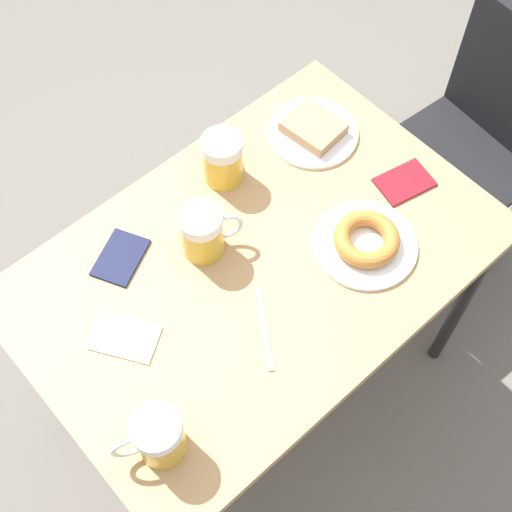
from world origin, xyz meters
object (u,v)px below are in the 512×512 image
(chair, at_px, (480,133))
(plate_with_cake, at_px, (313,130))
(fork, at_px, (265,329))
(passport_near_edge, at_px, (404,182))
(plate_with_donut, at_px, (366,241))
(passport_far_edge, at_px, (120,257))
(beer_mug_right, at_px, (222,158))
(napkin_folded, at_px, (125,338))
(beer_mug_left, at_px, (158,437))
(beer_mug_center, at_px, (203,232))

(chair, relative_size, plate_with_cake, 3.87)
(fork, height_order, passport_near_edge, passport_near_edge)
(fork, bearing_deg, passport_near_edge, 96.74)
(plate_with_donut, bearing_deg, chair, 100.29)
(plate_with_cake, bearing_deg, fork, -54.96)
(fork, relative_size, passport_far_edge, 1.06)
(beer_mug_right, distance_m, passport_near_edge, 0.43)
(passport_far_edge, bearing_deg, napkin_folded, -33.61)
(chair, height_order, napkin_folded, chair)
(beer_mug_left, bearing_deg, passport_near_edge, 97.66)
(passport_far_edge, bearing_deg, beer_mug_center, 56.35)
(beer_mug_center, bearing_deg, plate_with_cake, 100.21)
(beer_mug_right, bearing_deg, beer_mug_center, -52.28)
(chair, distance_m, beer_mug_right, 0.84)
(beer_mug_left, relative_size, passport_far_edge, 0.88)
(beer_mug_left, distance_m, passport_far_edge, 0.43)
(chair, relative_size, passport_far_edge, 5.60)
(passport_near_edge, height_order, passport_far_edge, same)
(chair, bearing_deg, napkin_folded, -87.98)
(fork, distance_m, passport_near_edge, 0.49)
(passport_far_edge, bearing_deg, plate_with_donut, 51.50)
(plate_with_donut, distance_m, napkin_folded, 0.55)
(napkin_folded, distance_m, fork, 0.29)
(beer_mug_center, bearing_deg, passport_far_edge, -123.65)
(beer_mug_right, bearing_deg, chair, 72.24)
(beer_mug_right, bearing_deg, plate_with_cake, 78.00)
(plate_with_cake, distance_m, napkin_folded, 0.68)
(beer_mug_right, height_order, napkin_folded, beer_mug_right)
(beer_mug_right, distance_m, napkin_folded, 0.46)
(fork, bearing_deg, beer_mug_right, 151.52)
(chair, bearing_deg, passport_near_edge, -77.60)
(plate_with_cake, xyz_separation_m, beer_mug_right, (-0.05, -0.24, 0.05))
(beer_mug_center, height_order, fork, beer_mug_center)
(beer_mug_left, relative_size, napkin_folded, 0.85)
(beer_mug_center, relative_size, fork, 0.81)
(chair, height_order, passport_far_edge, chair)
(chair, relative_size, beer_mug_center, 6.48)
(beer_mug_left, height_order, fork, beer_mug_left)
(plate_with_cake, xyz_separation_m, plate_with_donut, (0.30, -0.14, 0.00))
(napkin_folded, bearing_deg, fork, 52.33)
(chair, distance_m, fork, 0.98)
(plate_with_donut, xyz_separation_m, beer_mug_left, (0.05, -0.61, 0.05))
(beer_mug_left, xyz_separation_m, beer_mug_center, (-0.28, 0.34, 0.00))
(beer_mug_left, height_order, beer_mug_right, same)
(beer_mug_center, relative_size, beer_mug_right, 1.03)
(plate_with_cake, height_order, beer_mug_left, beer_mug_left)
(chair, distance_m, plate_with_donut, 0.70)
(chair, distance_m, passport_near_edge, 0.51)
(chair, height_order, plate_with_cake, chair)
(beer_mug_left, distance_m, beer_mug_center, 0.44)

